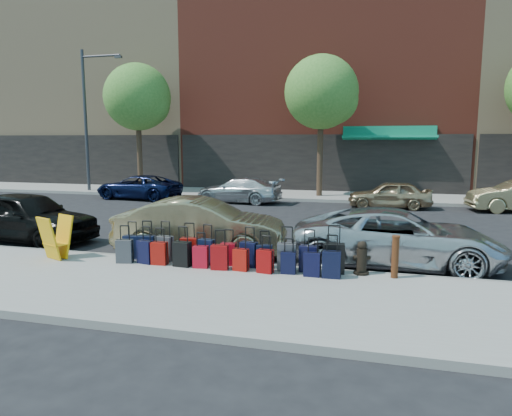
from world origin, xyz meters
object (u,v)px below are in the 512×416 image
(display_rack, at_px, (56,238))
(car_near_0, at_px, (27,216))
(tree_left, at_px, (140,99))
(fire_hydrant, at_px, (362,259))
(bollard, at_px, (395,256))
(car_far_0, at_px, (139,187))
(car_far_2, at_px, (390,195))
(car_far_1, at_px, (239,190))
(suitcase_front_5, at_px, (228,254))
(car_near_1, at_px, (201,226))
(tree_center, at_px, (324,94))
(streetlight, at_px, (88,112))
(car_near_2, at_px, (397,237))

(display_rack, height_order, car_near_0, car_near_0)
(tree_left, distance_m, fire_hydrant, 19.85)
(tree_left, distance_m, bollard, 20.35)
(car_far_0, relative_size, car_far_2, 1.23)
(car_far_1, xyz_separation_m, car_far_2, (7.18, -0.12, 0.00))
(suitcase_front_5, relative_size, car_far_2, 0.23)
(fire_hydrant, relative_size, car_far_0, 0.16)
(fire_hydrant, xyz_separation_m, bollard, (0.69, -0.10, 0.13))
(car_near_0, height_order, car_near_1, car_near_0)
(display_rack, xyz_separation_m, car_far_1, (1.09, 12.10, -0.05))
(tree_center, distance_m, streetlight, 13.48)
(tree_center, xyz_separation_m, car_near_1, (-1.84, -12.80, -4.66))
(car_near_2, distance_m, car_far_2, 9.92)
(bollard, xyz_separation_m, car_far_2, (0.21, 11.54, 0.00))
(tree_center, relative_size, car_far_0, 1.61)
(fire_hydrant, bearing_deg, car_near_2, 49.66)
(tree_left, height_order, car_near_2, tree_left)
(car_near_1, xyz_separation_m, car_near_2, (5.11, 0.11, -0.05))
(bollard, bearing_deg, tree_left, 133.66)
(fire_hydrant, relative_size, car_far_1, 0.17)
(car_near_1, bearing_deg, tree_center, -15.13)
(tree_left, bearing_deg, car_near_1, -55.90)
(streetlight, relative_size, car_near_0, 1.77)
(bollard, height_order, car_far_0, car_far_0)
(bollard, distance_m, car_far_1, 13.58)
(tree_center, xyz_separation_m, fire_hydrant, (2.46, -14.20, -4.92))
(streetlight, height_order, fire_hydrant, streetlight)
(car_near_1, distance_m, car_far_1, 10.33)
(streetlight, relative_size, car_far_0, 1.77)
(bollard, xyz_separation_m, car_far_1, (-6.96, 11.65, 0.00))
(car_near_1, bearing_deg, car_near_2, -95.77)
(streetlight, distance_m, display_rack, 16.92)
(display_rack, distance_m, car_far_1, 12.15)
(streetlight, xyz_separation_m, display_rack, (8.54, -14.05, -3.99))
(tree_left, bearing_deg, car_near_0, -76.88)
(streetlight, xyz_separation_m, fire_hydrant, (15.90, -13.50, -4.17))
(car_near_0, distance_m, car_near_1, 5.70)
(streetlight, height_order, car_far_2, streetlight)
(display_rack, bearing_deg, car_far_1, 106.54)
(streetlight, distance_m, fire_hydrant, 21.27)
(fire_hydrant, distance_m, car_far_1, 13.14)
(fire_hydrant, bearing_deg, car_far_0, 123.28)
(suitcase_front_5, distance_m, fire_hydrant, 3.05)
(streetlight, relative_size, bollard, 8.74)
(car_near_0, distance_m, car_far_0, 10.27)
(car_near_2, height_order, car_far_2, car_near_2)
(suitcase_front_5, bearing_deg, display_rack, -176.41)
(bollard, bearing_deg, tree_center, 102.43)
(display_rack, bearing_deg, tree_center, 93.32)
(tree_center, relative_size, car_far_1, 1.69)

